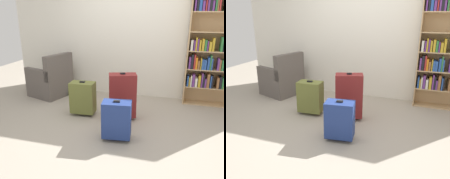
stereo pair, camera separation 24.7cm
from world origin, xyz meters
TOP-DOWN VIEW (x-y plane):
  - ground_plane at (0.00, 0.00)m, footprint 9.42×9.42m
  - back_wall at (0.00, 1.66)m, footprint 5.38×0.10m
  - bookshelf at (1.58, 1.46)m, footprint 1.17×0.27m
  - armchair at (-1.68, 1.11)m, footprint 0.88×0.88m
  - mug at (-1.26, 1.15)m, footprint 0.12×0.08m
  - suitcase_navy_blue at (0.11, -0.29)m, footprint 0.42×0.29m
  - suitcase_dark_red at (0.03, 0.38)m, footprint 0.48×0.34m
  - suitcase_olive at (-0.66, 0.36)m, footprint 0.42×0.26m

SIDE VIEW (x-z plane):
  - ground_plane at x=0.00m, z-range 0.00..0.00m
  - mug at x=-1.26m, z-range 0.00..0.10m
  - suitcase_navy_blue at x=0.11m, z-range 0.01..0.59m
  - suitcase_olive at x=-0.66m, z-range 0.01..0.61m
  - armchair at x=-1.68m, z-range -0.13..0.77m
  - suitcase_dark_red at x=0.03m, z-range 0.01..0.80m
  - bookshelf at x=1.58m, z-range 0.02..2.05m
  - back_wall at x=0.00m, z-range 0.00..2.60m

